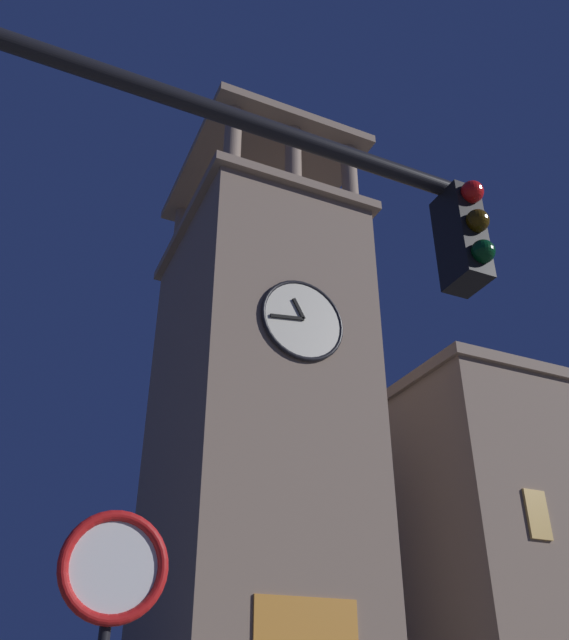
{
  "coord_description": "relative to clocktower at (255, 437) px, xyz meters",
  "views": [
    {
      "loc": [
        5.88,
        16.38,
        1.51
      ],
      "look_at": [
        -4.26,
        -5.92,
        15.5
      ],
      "focal_mm": 37.27,
      "sensor_mm": 36.0,
      "label": 1
    }
  ],
  "objects": [
    {
      "name": "clocktower",
      "position": [
        0.0,
        0.0,
        0.0
      ],
      "size": [
        7.17,
        9.05,
        25.57
      ],
      "color": "gray",
      "rests_on": "ground_plane"
    },
    {
      "name": "traffic_signal_near",
      "position": [
        8.94,
        19.44,
        -6.58
      ],
      "size": [
        4.34,
        0.41,
        5.37
      ],
      "color": "black",
      "rests_on": "ground_plane"
    },
    {
      "name": "no_horn_sign",
      "position": [
        7.95,
        17.3,
        -7.98
      ],
      "size": [
        0.78,
        0.14,
        2.71
      ],
      "color": "black",
      "rests_on": "ground_plane"
    }
  ]
}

